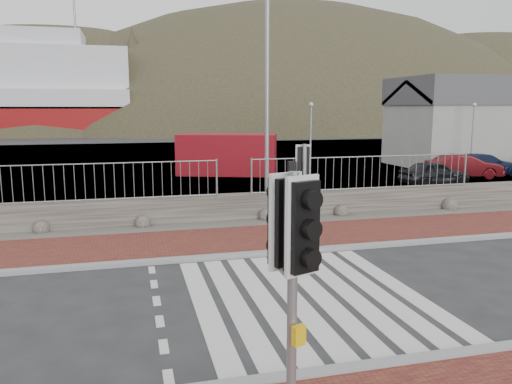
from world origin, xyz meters
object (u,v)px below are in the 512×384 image
object	(u,v)px
car_b	(464,166)
car_c	(483,165)
shipping_container	(227,154)
car_a	(434,173)
traffic_signal_far	(303,173)
traffic_signal_near	(293,245)
streetlight	(271,75)

from	to	relation	value
car_b	car_c	xyz separation A→B (m)	(1.66, 0.53, -0.02)
car_b	shipping_container	bearing A→B (deg)	83.35
car_a	traffic_signal_far	bearing A→B (deg)	129.00
traffic_signal_near	shipping_container	world-z (taller)	traffic_signal_near
traffic_signal_near	shipping_container	bearing A→B (deg)	61.27
car_b	traffic_signal_far	bearing A→B (deg)	144.01
traffic_signal_near	streetlight	distance (m)	12.63
car_c	car_b	bearing A→B (deg)	106.24
car_b	traffic_signal_near	bearing A→B (deg)	153.33
shipping_container	car_b	world-z (taller)	shipping_container
traffic_signal_far	shipping_container	distance (m)	15.77
traffic_signal_near	shipping_container	distance (m)	23.39
streetlight	shipping_container	xyz separation A→B (m)	(0.57, 11.15, -3.82)
car_c	car_a	bearing A→B (deg)	114.30
car_a	car_c	size ratio (longest dim) A/B	0.81
traffic_signal_far	streetlight	world-z (taller)	streetlight
traffic_signal_near	traffic_signal_far	bearing A→B (deg)	49.94
streetlight	shipping_container	bearing A→B (deg)	90.55
shipping_container	car_b	bearing A→B (deg)	-1.96
traffic_signal_far	streetlight	distance (m)	5.43
traffic_signal_far	car_a	world-z (taller)	traffic_signal_far
traffic_signal_far	car_b	world-z (taller)	traffic_signal_far
traffic_signal_near	traffic_signal_far	world-z (taller)	traffic_signal_near
traffic_signal_near	car_a	world-z (taller)	traffic_signal_near
car_a	car_b	xyz separation A→B (m)	(3.01, 1.73, 0.05)
traffic_signal_far	shipping_container	world-z (taller)	traffic_signal_far
traffic_signal_near	car_b	world-z (taller)	traffic_signal_near
traffic_signal_far	streetlight	size ratio (longest dim) A/B	0.32
traffic_signal_far	shipping_container	xyz separation A→B (m)	(0.98, 15.72, -0.92)
shipping_container	car_a	size ratio (longest dim) A/B	1.58
streetlight	car_b	bearing A→B (deg)	29.66
traffic_signal_near	car_c	bearing A→B (deg)	27.12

